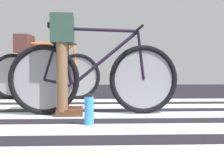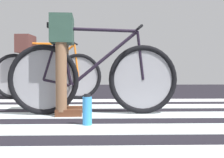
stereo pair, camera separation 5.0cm
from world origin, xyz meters
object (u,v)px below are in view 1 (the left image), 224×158
object	(u,v)px
bicycle_1_of_2	(94,77)
bicycle_2_of_2	(45,75)
cyclist_1_of_2	(63,51)
water_bottle	(89,110)
cyclist_2_of_2	(25,58)

from	to	relation	value
bicycle_1_of_2	bicycle_2_of_2	world-z (taller)	same
cyclist_1_of_2	bicycle_2_of_2	distance (m)	1.81
bicycle_1_of_2	water_bottle	world-z (taller)	bicycle_1_of_2
cyclist_2_of_2	cyclist_1_of_2	bearing A→B (deg)	-60.95
cyclist_2_of_2	water_bottle	distance (m)	2.66
cyclist_2_of_2	water_bottle	xyz separation A→B (m)	(1.07, -2.38, -0.53)
bicycle_2_of_2	cyclist_2_of_2	world-z (taller)	cyclist_2_of_2
cyclist_1_of_2	cyclist_2_of_2	world-z (taller)	cyclist_2_of_2
bicycle_1_of_2	cyclist_1_of_2	size ratio (longest dim) A/B	1.73
bicycle_1_of_2	water_bottle	size ratio (longest dim) A/B	6.68
cyclist_1_of_2	water_bottle	distance (m)	0.87
bicycle_1_of_2	water_bottle	bearing A→B (deg)	-95.37
cyclist_1_of_2	bicycle_2_of_2	world-z (taller)	cyclist_1_of_2
cyclist_1_of_2	cyclist_2_of_2	bearing A→B (deg)	112.00
cyclist_2_of_2	water_bottle	bearing A→B (deg)	-61.12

